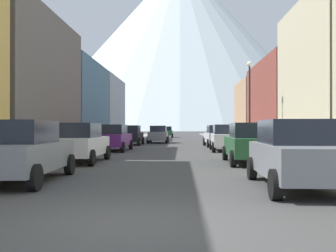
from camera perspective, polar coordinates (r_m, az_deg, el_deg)
The scene contains 22 objects.
ground_plane at distance 6.37m, azimuth -5.38°, elevation -14.53°, with size 400.00×400.00×0.00m, color #3E3E3E.
sidewalk_left at distance 41.74m, azimuth -7.68°, elevation -2.31°, with size 2.50×100.00×0.15m, color gray.
sidewalk_right at distance 41.50m, azimuth 9.60°, elevation -2.32°, with size 2.50×100.00×0.15m, color gray.
storefront_left_2 at distance 38.98m, azimuth -15.11°, elevation 3.16°, with size 6.66×11.93×8.08m.
storefront_left_3 at distance 51.01m, azimuth -11.95°, elevation 2.38°, with size 8.34×11.98×8.13m.
storefront_right_2 at distance 34.77m, azimuth 20.43°, elevation 2.96°, with size 8.80×12.18×7.30m.
storefront_right_3 at distance 45.29m, azimuth 16.56°, elevation 1.97°, with size 9.59×8.67×6.91m.
car_left_0 at distance 11.71m, azimuth -21.10°, elevation -3.52°, with size 2.20×4.46×1.78m.
car_left_1 at distance 17.51m, azimuth -13.19°, elevation -2.45°, with size 2.06×4.40×1.78m.
car_left_2 at distance 25.79m, azimuth -8.23°, elevation -1.75°, with size 2.16×4.44×1.78m.
car_left_3 at distance 34.29m, azimuth -5.67°, elevation -1.38°, with size 2.10×4.42×1.78m.
car_right_0 at distance 10.40m, azimuth 18.89°, elevation -3.94°, with size 2.18×4.46×1.78m.
car_right_1 at distance 16.96m, azimuth 12.25°, elevation -2.52°, with size 2.13×4.43×1.78m.
car_right_2 at distance 25.83m, azimuth 8.73°, elevation -1.74°, with size 2.17×4.45×1.78m.
car_right_3 at distance 31.90m, azimuth 7.45°, elevation -1.46°, with size 2.20×4.46×1.78m.
car_driving_0 at distance 39.03m, azimuth -1.48°, elevation -1.24°, with size 2.06×4.40×1.78m.
car_driving_1 at distance 61.07m, azimuth -0.21°, elevation -0.89°, with size 2.06×4.40×1.78m.
potted_plant_0 at distance 20.29m, azimuth -20.59°, elevation -3.01°, with size 0.44×0.44×0.81m.
pedestrian_0 at distance 22.55m, azimuth 16.05°, elevation -1.81°, with size 0.36×0.36×1.74m.
pedestrian_1 at distance 17.77m, azimuth 19.93°, elevation -2.20°, with size 0.36×0.36×1.75m.
streetlamp_right at distance 25.91m, azimuth 12.20°, elevation 5.10°, with size 0.36×0.36×5.86m.
mountain_backdrop at distance 272.48m, azimuth 1.87°, elevation 12.15°, with size 204.50×204.50×120.23m, color silver.
Camera 1 is at (0.80, -6.12, 1.57)m, focal length 40.43 mm.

